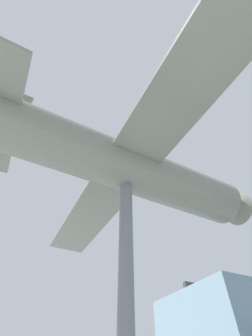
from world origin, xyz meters
TOP-DOWN VIEW (x-y plane):
  - support_pylon_central at (0.00, 0.00)m, footprint 0.49×0.49m
  - suspended_airplane at (-0.01, 0.23)m, footprint 18.58×13.40m

SIDE VIEW (x-z plane):
  - support_pylon_central at x=0.00m, z-range 0.00..7.97m
  - suspended_airplane at x=-0.01m, z-range 7.42..10.67m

